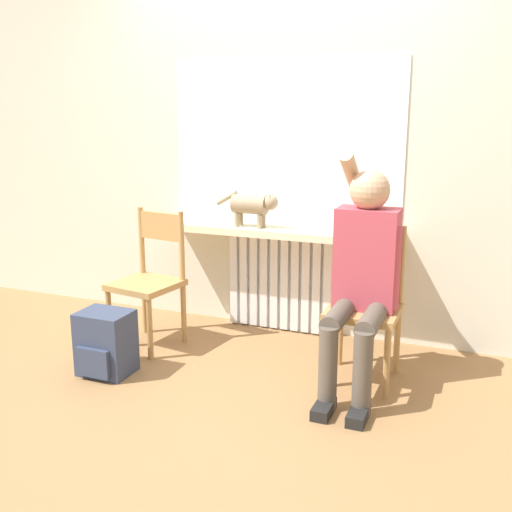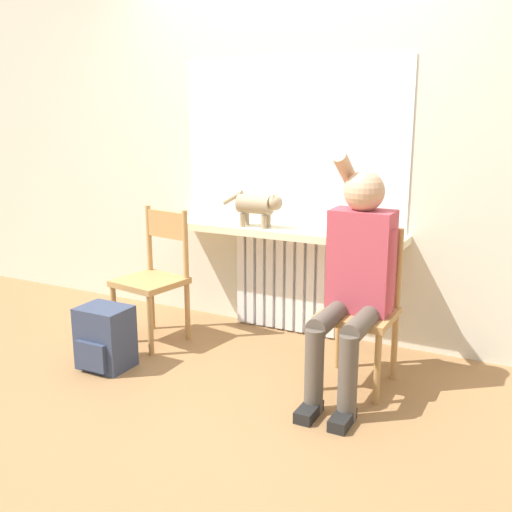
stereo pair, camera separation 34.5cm
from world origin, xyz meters
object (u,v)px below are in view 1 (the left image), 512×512
(chair_left, at_px, (150,278))
(backpack, at_px, (106,343))
(chair_right, at_px, (365,303))
(cat, at_px, (253,205))
(person, at_px, (363,270))

(chair_left, xyz_separation_m, backpack, (0.00, -0.51, -0.27))
(chair_right, distance_m, backpack, 1.54)
(chair_right, height_order, cat, cat)
(chair_left, bearing_deg, cat, 46.61)
(chair_right, height_order, person, person)
(person, height_order, backpack, person)
(cat, bearing_deg, backpack, -120.53)
(person, bearing_deg, cat, 148.05)
(chair_left, xyz_separation_m, chair_right, (1.43, 0.00, 0.00))
(person, relative_size, cat, 2.98)
(cat, bearing_deg, chair_right, -26.37)
(chair_left, height_order, cat, cat)
(chair_left, xyz_separation_m, cat, (0.56, 0.43, 0.45))
(chair_left, relative_size, cat, 2.00)
(backpack, bearing_deg, person, 15.76)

